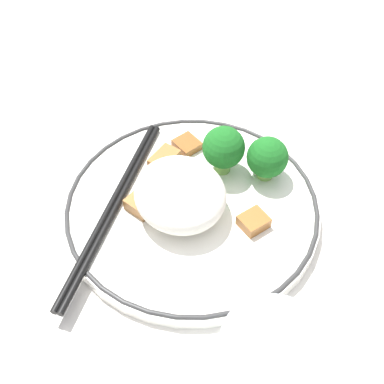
{
  "coord_description": "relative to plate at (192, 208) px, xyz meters",
  "views": [
    {
      "loc": [
        -0.3,
        0.16,
        0.43
      ],
      "look_at": [
        0.0,
        0.0,
        0.03
      ],
      "focal_mm": 50.0,
      "sensor_mm": 36.0,
      "label": 1
    }
  ],
  "objects": [
    {
      "name": "meat_near_left",
      "position": [
        -0.05,
        -0.04,
        0.01
      ],
      "size": [
        0.03,
        0.03,
        0.01
      ],
      "color": "#995B28",
      "rests_on": "plate"
    },
    {
      "name": "meat_near_right",
      "position": [
        0.02,
        0.04,
        0.01
      ],
      "size": [
        0.04,
        0.04,
        0.01
      ],
      "color": "#9E6633",
      "rests_on": "plate"
    },
    {
      "name": "broccoli_back_center",
      "position": [
        0.03,
        -0.05,
        0.04
      ],
      "size": [
        0.04,
        0.04,
        0.06
      ],
      "color": "#72AD4C",
      "rests_on": "plate"
    },
    {
      "name": "chopsticks",
      "position": [
        0.03,
        0.07,
        0.01
      ],
      "size": [
        0.18,
        0.18,
        0.01
      ],
      "color": "black",
      "rests_on": "plate"
    },
    {
      "name": "drinking_glass",
      "position": [
        -0.2,
        0.04,
        0.05
      ],
      "size": [
        0.07,
        0.07,
        0.12
      ],
      "color": "silver",
      "rests_on": "ground_plane"
    },
    {
      "name": "rice_mound",
      "position": [
        0.0,
        0.01,
        0.03
      ],
      "size": [
        0.1,
        0.09,
        0.05
      ],
      "color": "white",
      "rests_on": "plate"
    },
    {
      "name": "broccoli_back_left",
      "position": [
        0.0,
        -0.09,
        0.03
      ],
      "size": [
        0.04,
        0.04,
        0.05
      ],
      "color": "#72AD4C",
      "rests_on": "plate"
    },
    {
      "name": "meat_near_back",
      "position": [
        0.06,
        0.0,
        0.01
      ],
      "size": [
        0.03,
        0.04,
        0.01
      ],
      "color": "#9E6633",
      "rests_on": "plate"
    },
    {
      "name": "plate",
      "position": [
        0.0,
        0.0,
        0.0
      ],
      "size": [
        0.26,
        0.26,
        0.02
      ],
      "color": "white",
      "rests_on": "ground_plane"
    },
    {
      "name": "ground_plane",
      "position": [
        0.0,
        0.0,
        -0.01
      ],
      "size": [
        3.0,
        3.0,
        0.0
      ],
      "primitive_type": "plane",
      "color": "silver"
    },
    {
      "name": "meat_near_front",
      "position": [
        0.08,
        -0.03,
        0.01
      ],
      "size": [
        0.03,
        0.03,
        0.01
      ],
      "color": "brown",
      "rests_on": "plate"
    }
  ]
}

